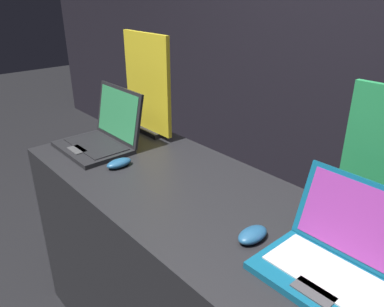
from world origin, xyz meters
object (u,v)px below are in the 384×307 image
promo_stand_front (148,88)px  mouse_back (253,235)px  mouse_front (119,163)px  laptop_front (103,134)px  laptop_back (342,258)px

promo_stand_front → mouse_back: size_ratio=4.57×
mouse_front → laptop_front: bearing=165.7°
laptop_front → promo_stand_front: 0.32m
promo_stand_front → laptop_back: 1.21m
promo_stand_front → mouse_back: bearing=-17.1°
laptop_back → mouse_front: bearing=-174.3°
mouse_front → promo_stand_front: 0.46m
promo_stand_front → laptop_back: size_ratio=1.35×
mouse_front → mouse_back: 0.69m
laptop_front → mouse_front: laptop_front is taller
mouse_front → mouse_back: bearing=3.2°
promo_stand_front → laptop_front: bearing=-90.0°
laptop_back → mouse_back: 0.25m
laptop_front → mouse_back: bearing=-1.3°
mouse_back → promo_stand_front: bearing=162.9°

